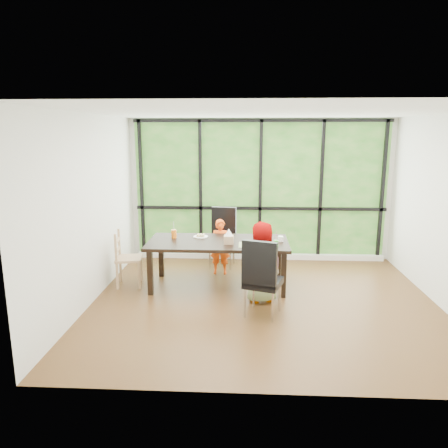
{
  "coord_description": "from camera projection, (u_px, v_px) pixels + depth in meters",
  "views": [
    {
      "loc": [
        -0.28,
        -5.8,
        2.42
      ],
      "look_at": [
        -0.61,
        0.5,
        1.05
      ],
      "focal_mm": 33.6,
      "sensor_mm": 36.0,
      "label": 1
    }
  ],
  "objects": [
    {
      "name": "plate_near",
      "position": [
        255.0,
        245.0,
        6.4
      ],
      "size": [
        0.21,
        0.21,
        0.01
      ],
      "primitive_type": "cylinder",
      "color": "white",
      "rests_on": "dining_table"
    },
    {
      "name": "crepe_rolls_near",
      "position": [
        255.0,
        243.0,
        6.39
      ],
      "size": [
        0.15,
        0.12,
        0.04
      ],
      "primitive_type": null,
      "color": "tan",
      "rests_on": "plate_near"
    },
    {
      "name": "back_wall",
      "position": [
        260.0,
        190.0,
        8.07
      ],
      "size": [
        5.0,
        0.0,
        5.0
      ],
      "primitive_type": "plane",
      "rotation": [
        1.57,
        0.0,
        0.0
      ],
      "color": "silver",
      "rests_on": "ground"
    },
    {
      "name": "child_toddler",
      "position": [
        220.0,
        247.0,
        7.3
      ],
      "size": [
        0.36,
        0.24,
        0.97
      ],
      "primitive_type": "imported",
      "rotation": [
        0.0,
        0.0,
        -0.04
      ],
      "color": "#FF520F",
      "rests_on": "ground"
    },
    {
      "name": "plate_far",
      "position": [
        201.0,
        237.0,
        6.88
      ],
      "size": [
        0.24,
        0.24,
        0.01
      ],
      "primitive_type": "cylinder",
      "color": "white",
      "rests_on": "dining_table"
    },
    {
      "name": "window_sill",
      "position": [
        259.0,
        256.0,
        8.25
      ],
      "size": [
        4.8,
        0.12,
        0.1
      ],
      "primitive_type": "cube",
      "color": "silver",
      "rests_on": "ground"
    },
    {
      "name": "chair_interior_leather",
      "position": [
        263.0,
        277.0,
        5.6
      ],
      "size": [
        0.58,
        0.58,
        1.08
      ],
      "primitive_type": "cube",
      "rotation": [
        0.0,
        0.0,
        2.81
      ],
      "color": "black",
      "rests_on": "ground"
    },
    {
      "name": "green_cup",
      "position": [
        276.0,
        244.0,
        6.27
      ],
      "size": [
        0.07,
        0.07,
        0.11
      ],
      "primitive_type": "cylinder",
      "color": "green",
      "rests_on": "dining_table"
    },
    {
      "name": "straw_white",
      "position": [
        174.0,
        227.0,
        6.79
      ],
      "size": [
        0.01,
        0.04,
        0.2
      ],
      "primitive_type": "cylinder",
      "rotation": [
        0.14,
        0.0,
        0.0
      ],
      "color": "white",
      "rests_on": "orange_cup"
    },
    {
      "name": "window_mullions",
      "position": [
        260.0,
        190.0,
        8.02
      ],
      "size": [
        4.8,
        0.06,
        2.65
      ],
      "primitive_type": null,
      "color": "black",
      "rests_on": "back_wall"
    },
    {
      "name": "tissue",
      "position": [
        229.0,
        232.0,
        6.44
      ],
      "size": [
        0.12,
        0.12,
        0.11
      ],
      "primitive_type": "cone",
      "color": "white",
      "rests_on": "tissue_box"
    },
    {
      "name": "crepe_rolls_far",
      "position": [
        201.0,
        235.0,
        6.87
      ],
      "size": [
        0.15,
        0.12,
        0.04
      ],
      "primitive_type": null,
      "color": "tan",
      "rests_on": "plate_far"
    },
    {
      "name": "straw_pink",
      "position": [
        276.0,
        238.0,
        6.25
      ],
      "size": [
        0.01,
        0.04,
        0.2
      ],
      "primitive_type": "cylinder",
      "rotation": [
        0.14,
        0.0,
        0.0
      ],
      "color": "pink",
      "rests_on": "green_cup"
    },
    {
      "name": "chair_end_beech",
      "position": [
        129.0,
        258.0,
        6.73
      ],
      "size": [
        0.46,
        0.47,
        0.9
      ],
      "primitive_type": "cube",
      "rotation": [
        0.0,
        0.0,
        1.72
      ],
      "color": "#A27A5A",
      "rests_on": "ground"
    },
    {
      "name": "child_older",
      "position": [
        260.0,
        262.0,
        6.06
      ],
      "size": [
        0.66,
        0.52,
        1.19
      ],
      "primitive_type": "imported",
      "rotation": [
        0.0,
        0.0,
        3.41
      ],
      "color": "gray",
      "rests_on": "ground"
    },
    {
      "name": "ground",
      "position": [
        263.0,
        301.0,
        6.17
      ],
      "size": [
        5.0,
        5.0,
        0.0
      ],
      "primitive_type": "plane",
      "color": "black",
      "rests_on": "ground"
    },
    {
      "name": "dining_table",
      "position": [
        218.0,
        264.0,
        6.71
      ],
      "size": [
        2.26,
        1.16,
        0.75
      ],
      "primitive_type": "cube",
      "rotation": [
        0.0,
        0.0,
        0.05
      ],
      "color": "black",
      "rests_on": "ground"
    },
    {
      "name": "white_mug",
      "position": [
        281.0,
        239.0,
        6.6
      ],
      "size": [
        0.08,
        0.08,
        0.08
      ],
      "primitive_type": "cylinder",
      "color": "white",
      "rests_on": "dining_table"
    },
    {
      "name": "placemat",
      "position": [
        254.0,
        245.0,
        6.39
      ],
      "size": [
        0.47,
        0.34,
        0.01
      ],
      "primitive_type": "cube",
      "color": "tan",
      "rests_on": "dining_table"
    },
    {
      "name": "foliage_backdrop",
      "position": [
        260.0,
        190.0,
        8.05
      ],
      "size": [
        4.8,
        0.02,
        2.65
      ],
      "primitive_type": "cube",
      "color": "#225319",
      "rests_on": "back_wall"
    },
    {
      "name": "tissue_box",
      "position": [
        229.0,
        240.0,
        6.46
      ],
      "size": [
        0.15,
        0.15,
        0.13
      ],
      "primitive_type": "cube",
      "color": "tan",
      "rests_on": "dining_table"
    },
    {
      "name": "chair_window_leather",
      "position": [
        222.0,
        238.0,
        7.7
      ],
      "size": [
        0.52,
        0.52,
        1.08
      ],
      "primitive_type": "cube",
      "rotation": [
        0.0,
        0.0,
        -0.13
      ],
      "color": "black",
      "rests_on": "ground"
    },
    {
      "name": "orange_cup",
      "position": [
        174.0,
        234.0,
        6.82
      ],
      "size": [
        0.09,
        0.09,
        0.14
      ],
      "primitive_type": "cylinder",
      "color": "orange",
      "rests_on": "dining_table"
    }
  ]
}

